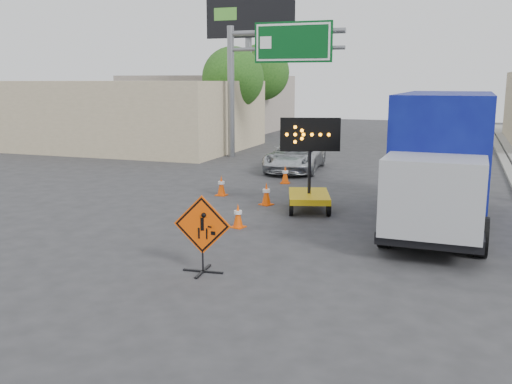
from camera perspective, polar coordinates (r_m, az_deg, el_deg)
The scene contains 16 objects.
ground at distance 12.09m, azimuth -6.22°, elevation -8.50°, with size 100.00×100.00×0.00m, color #2D2D30.
storefront_left_near at distance 35.77m, azimuth -12.54°, elevation 7.59°, with size 14.00×10.00×4.00m, color #C7B48F.
storefront_left_far at distance 48.58m, azimuth -4.66°, elevation 8.91°, with size 12.00×10.00×4.40m, color #AA9A8E.
highway_gantry at distance 29.74m, azimuth 1.21°, elevation 13.10°, with size 6.18×0.38×6.90m.
billboard at distance 38.63m, azimuth -0.61°, elevation 16.04°, with size 6.10×0.54×9.85m.
tree_left_near at distance 34.75m, azimuth -2.32°, elevation 11.31°, with size 3.71×3.71×6.03m.
tree_left_far at distance 42.60m, azimuth 0.54°, elevation 11.87°, with size 4.10×4.10×6.66m.
construction_sign at distance 12.13m, azimuth -5.39°, elevation -4.02°, with size 1.27×0.90×1.68m.
arrow_board at distance 17.95m, azimuth 5.33°, elevation 0.19°, with size 1.79×2.32×2.92m.
pickup_truck at distance 25.90m, azimuth 3.94°, elevation 3.61°, with size 2.22×4.82×1.34m, color #B6B9BE.
box_truck at distance 16.63m, azimuth 18.09°, elevation 2.37°, with size 2.62×7.82×3.69m.
cone_a at distance 15.89m, azimuth -1.81°, elevation -2.36°, with size 0.42×0.42×0.69m.
cone_b at distance 16.88m, azimuth -5.50°, elevation -1.61°, with size 0.46×0.46×0.68m.
cone_c at distance 18.75m, azimuth 1.04°, elevation -0.17°, with size 0.50×0.50×0.75m.
cone_d at distance 20.33m, azimuth -3.49°, elevation 0.66°, with size 0.37×0.37×0.73m.
cone_e at distance 22.73m, azimuth 2.94°, elevation 1.78°, with size 0.44×0.44×0.72m.
Camera 1 is at (5.05, -10.21, 4.05)m, focal length 40.00 mm.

